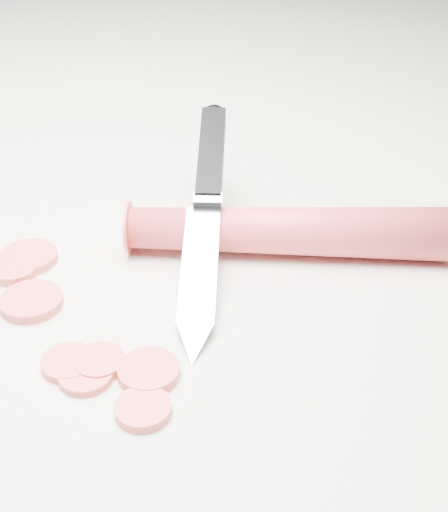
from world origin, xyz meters
The scene contains 11 objects.
ground centered at (0.00, 0.00, 0.00)m, with size 2.40×2.40×0.00m, color silver.
carrot centered at (0.06, 0.08, 0.02)m, with size 0.03×0.03×0.23m, color red.
carrot_slice_0 centered at (-0.08, -0.05, 0.00)m, with size 0.03×0.03×0.01m, color #EB4E3F.
carrot_slice_1 centered at (0.03, -0.08, 0.00)m, with size 0.03×0.03×0.01m, color #EB4E3F.
carrot_slice_2 centered at (-0.05, -0.06, 0.00)m, with size 0.04×0.04×0.01m, color #EB4E3F.
carrot_slice_3 centered at (0.07, -0.10, 0.00)m, with size 0.03×0.03×0.01m, color #EB4E3F.
carrot_slice_4 centered at (0.06, -0.07, 0.00)m, with size 0.04×0.04×0.01m, color #EB4E3F.
carrot_slice_5 centered at (-0.09, -0.03, 0.00)m, with size 0.04×0.04×0.01m, color #EB4E3F.
carrot_slice_6 centered at (0.01, -0.09, 0.00)m, with size 0.03×0.03×0.01m, color #EB4E3F.
carrot_slice_7 centered at (0.03, -0.09, 0.00)m, with size 0.03×0.03×0.01m, color #EB4E3F.
kitchen_knife centered at (0.02, 0.04, 0.04)m, with size 0.14×0.20×0.08m, color silver, non-canonical shape.
Camera 1 is at (0.26, -0.30, 0.29)m, focal length 50.00 mm.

